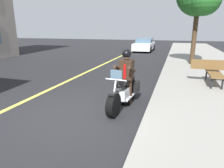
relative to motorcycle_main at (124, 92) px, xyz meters
The scene contains 6 objects.
ground_plane 1.68m from the motorcycle_main, 50.15° to the right, with size 80.00×80.00×0.00m, color black.
lane_center_stripe 3.43m from the motorcycle_main, 72.26° to the right, with size 60.00×0.16×0.01m, color #E5DB4C.
motorcycle_main is the anchor object (origin of this frame).
rider_main 0.61m from the motorcycle_main, behind, with size 0.65×0.58×1.74m.
car_dark 16.32m from the motorcycle_main, behind, with size 4.60×1.92×1.40m.
bench_sidewalk 4.36m from the motorcycle_main, 137.17° to the left, with size 1.80×1.80×0.95m.
Camera 1 is at (4.55, 2.68, 2.31)m, focal length 31.66 mm.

